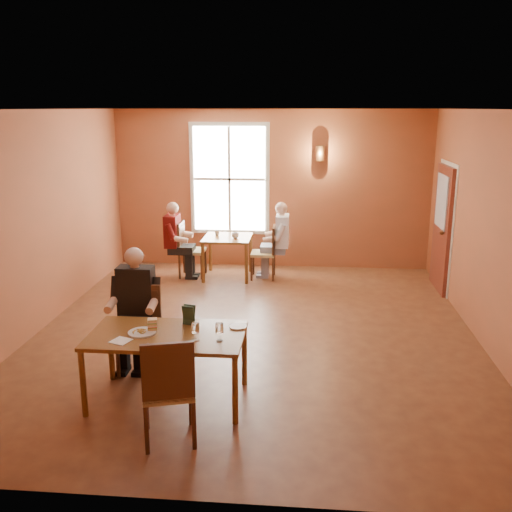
# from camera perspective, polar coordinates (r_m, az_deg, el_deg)

# --- Properties ---
(ground) EXTENTS (6.00, 7.00, 0.01)m
(ground) POSITION_cam_1_polar(r_m,az_deg,el_deg) (7.95, -0.13, -7.71)
(ground) COLOR brown
(ground) RESTS_ON ground
(wall_back) EXTENTS (6.00, 0.04, 3.00)m
(wall_back) POSITION_cam_1_polar(r_m,az_deg,el_deg) (10.95, 1.56, 6.64)
(wall_back) COLOR brown
(wall_back) RESTS_ON ground
(wall_front) EXTENTS (6.00, 0.04, 3.00)m
(wall_front) POSITION_cam_1_polar(r_m,az_deg,el_deg) (4.17, -4.60, -6.84)
(wall_front) COLOR brown
(wall_front) RESTS_ON ground
(wall_left) EXTENTS (0.04, 7.00, 3.00)m
(wall_left) POSITION_cam_1_polar(r_m,az_deg,el_deg) (8.33, -21.19, 3.12)
(wall_left) COLOR brown
(wall_left) RESTS_ON ground
(wall_right) EXTENTS (0.04, 7.00, 3.00)m
(wall_right) POSITION_cam_1_polar(r_m,az_deg,el_deg) (7.83, 22.32, 2.32)
(wall_right) COLOR brown
(wall_right) RESTS_ON ground
(ceiling) EXTENTS (6.00, 7.00, 0.04)m
(ceiling) POSITION_cam_1_polar(r_m,az_deg,el_deg) (7.35, -0.14, 14.47)
(ceiling) COLOR white
(ceiling) RESTS_ON wall_back
(window) EXTENTS (1.36, 0.10, 1.96)m
(window) POSITION_cam_1_polar(r_m,az_deg,el_deg) (10.95, -2.67, 7.69)
(window) COLOR white
(window) RESTS_ON wall_back
(door) EXTENTS (0.12, 1.04, 2.10)m
(door) POSITION_cam_1_polar(r_m,az_deg,el_deg) (10.08, 18.04, 2.63)
(door) COLOR maroon
(door) RESTS_ON ground
(wall_sconce) EXTENTS (0.16, 0.16, 0.28)m
(wall_sconce) POSITION_cam_1_polar(r_m,az_deg,el_deg) (10.75, 6.42, 10.17)
(wall_sconce) COLOR brown
(wall_sconce) RESTS_ON wall_back
(main_table) EXTENTS (1.61, 0.90, 0.75)m
(main_table) POSITION_cam_1_polar(r_m,az_deg,el_deg) (6.18, -8.78, -10.91)
(main_table) COLOR brown
(main_table) RESTS_ON ground
(chair_diner_main) EXTENTS (0.44, 0.44, 1.00)m
(chair_diner_main) POSITION_cam_1_polar(r_m,az_deg,el_deg) (6.83, -11.64, -7.35)
(chair_diner_main) COLOR #5D3016
(chair_diner_main) RESTS_ON ground
(diner_main) EXTENTS (0.55, 0.55, 1.39)m
(diner_main) POSITION_cam_1_polar(r_m,az_deg,el_deg) (6.73, -11.79, -5.93)
(diner_main) COLOR #311C15
(diner_main) RESTS_ON ground
(chair_empty) EXTENTS (0.58, 0.58, 1.06)m
(chair_empty) POSITION_cam_1_polar(r_m,az_deg,el_deg) (5.44, -8.76, -12.85)
(chair_empty) COLOR #5A2C12
(chair_empty) RESTS_ON ground
(plate_food) EXTENTS (0.30, 0.30, 0.04)m
(plate_food) POSITION_cam_1_polar(r_m,az_deg,el_deg) (6.07, -11.32, -7.44)
(plate_food) COLOR white
(plate_food) RESTS_ON main_table
(sandwich) EXTENTS (0.11, 0.11, 0.12)m
(sandwich) POSITION_cam_1_polar(r_m,az_deg,el_deg) (6.09, -10.32, -6.89)
(sandwich) COLOR tan
(sandwich) RESTS_ON main_table
(goblet_b) EXTENTS (0.11, 0.11, 0.21)m
(goblet_b) POSITION_cam_1_polar(r_m,az_deg,el_deg) (5.74, -3.67, -7.55)
(goblet_b) COLOR white
(goblet_b) RESTS_ON main_table
(goblet_c) EXTENTS (0.09, 0.09, 0.21)m
(goblet_c) POSITION_cam_1_polar(r_m,az_deg,el_deg) (5.77, -6.08, -7.49)
(goblet_c) COLOR white
(goblet_c) RESTS_ON main_table
(menu_stand) EXTENTS (0.15, 0.10, 0.22)m
(menu_stand) POSITION_cam_1_polar(r_m,az_deg,el_deg) (6.19, -6.73, -5.88)
(menu_stand) COLOR #203826
(menu_stand) RESTS_ON main_table
(knife) EXTENTS (0.22, 0.04, 0.00)m
(knife) POSITION_cam_1_polar(r_m,az_deg,el_deg) (5.77, -9.88, -8.71)
(knife) COLOR silver
(knife) RESTS_ON main_table
(napkin) EXTENTS (0.23, 0.23, 0.01)m
(napkin) POSITION_cam_1_polar(r_m,az_deg,el_deg) (5.93, -13.37, -8.26)
(napkin) COLOR white
(napkin) RESTS_ON main_table
(side_plate) EXTENTS (0.21, 0.21, 0.01)m
(side_plate) POSITION_cam_1_polar(r_m,az_deg,el_deg) (6.12, -1.81, -7.06)
(side_plate) COLOR white
(side_plate) RESTS_ON main_table
(second_table) EXTENTS (0.85, 0.85, 0.75)m
(second_table) POSITION_cam_1_polar(r_m,az_deg,el_deg) (10.41, -2.85, -0.10)
(second_table) COLOR brown
(second_table) RESTS_ON ground
(chair_diner_white) EXTENTS (0.43, 0.43, 0.96)m
(chair_diner_white) POSITION_cam_1_polar(r_m,az_deg,el_deg) (10.31, 0.72, 0.38)
(chair_diner_white) COLOR brown
(chair_diner_white) RESTS_ON ground
(diner_white) EXTENTS (0.53, 0.53, 1.34)m
(diner_white) POSITION_cam_1_polar(r_m,az_deg,el_deg) (10.27, 0.89, 1.39)
(diner_white) COLOR beige
(diner_white) RESTS_ON ground
(chair_diner_maroon) EXTENTS (0.45, 0.45, 1.01)m
(chair_diner_maroon) POSITION_cam_1_polar(r_m,az_deg,el_deg) (10.48, -6.38, 0.66)
(chair_diner_maroon) COLOR brown
(chair_diner_maroon) RESTS_ON ground
(diner_maroon) EXTENTS (0.54, 0.54, 1.34)m
(diner_maroon) POSITION_cam_1_polar(r_m,az_deg,el_deg) (10.45, -6.57, 1.55)
(diner_maroon) COLOR maroon
(diner_maroon) RESTS_ON ground
(cup_a) EXTENTS (0.16, 0.16, 0.10)m
(cup_a) POSITION_cam_1_polar(r_m,az_deg,el_deg) (10.21, -2.09, 2.06)
(cup_a) COLOR white
(cup_a) RESTS_ON second_table
(cup_b) EXTENTS (0.13, 0.13, 0.09)m
(cup_b) POSITION_cam_1_polar(r_m,az_deg,el_deg) (10.46, -3.91, 2.34)
(cup_b) COLOR silver
(cup_b) RESTS_ON second_table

